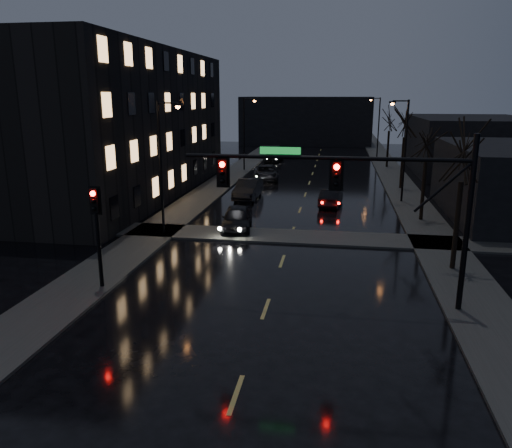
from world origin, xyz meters
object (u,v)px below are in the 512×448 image
at_px(oncoming_car_c, 266,173).
at_px(oncoming_car_d, 274,156).
at_px(oncoming_car_b, 248,189).
at_px(lead_car, 331,197).
at_px(oncoming_car_a, 237,218).

relative_size(oncoming_car_c, oncoming_car_d, 1.07).
height_order(oncoming_car_c, oncoming_car_d, oncoming_car_c).
relative_size(oncoming_car_b, oncoming_car_c, 0.92).
bearing_deg(oncoming_car_d, oncoming_car_c, -81.66).
bearing_deg(oncoming_car_b, oncoming_car_d, 94.38).
height_order(oncoming_car_b, lead_car, oncoming_car_b).
bearing_deg(oncoming_car_d, oncoming_car_b, -83.67).
distance_m(oncoming_car_b, lead_car, 7.04).
distance_m(oncoming_car_d, lead_car, 26.85).
xyz_separation_m(oncoming_car_d, lead_car, (7.74, -25.71, -0.04)).
distance_m(oncoming_car_c, lead_car, 12.96).
height_order(oncoming_car_a, lead_car, oncoming_car_a).
distance_m(oncoming_car_b, oncoming_car_c, 9.34).
distance_m(oncoming_car_a, oncoming_car_b, 9.94).
bearing_deg(oncoming_car_c, lead_car, -66.72).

